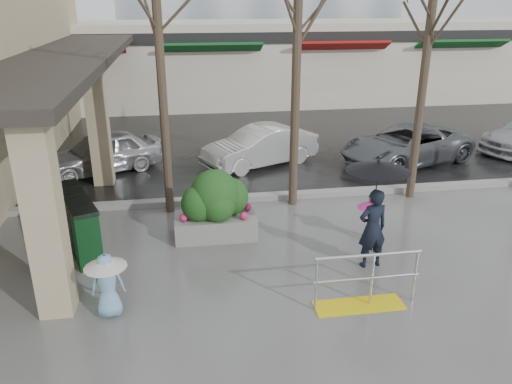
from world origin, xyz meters
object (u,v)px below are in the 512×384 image
object	(u,v)px
tree_mideast	(432,8)
car_b	(260,146)
woman	(375,204)
news_boxes	(78,222)
car_a	(101,153)
child_pink	(371,214)
handrail	(364,287)
car_c	(406,145)
planter	(215,205)
child_blue	(107,279)

from	to	relation	value
tree_mideast	car_b	world-z (taller)	tree_mideast
woman	news_boxes	size ratio (longest dim) A/B	1.01
woman	car_a	distance (m)	9.24
woman	child_pink	bearing A→B (deg)	-118.51
handrail	car_c	xyz separation A→B (m)	(4.28, 7.63, 0.25)
woman	car_c	distance (m)	7.29
woman	car_a	bearing A→B (deg)	-56.51
tree_mideast	car_c	world-z (taller)	tree_mideast
child_pink	tree_mideast	bearing A→B (deg)	-147.42
car_a	child_pink	bearing A→B (deg)	23.27
planter	car_b	size ratio (longest dim) A/B	0.48
news_boxes	car_c	xyz separation A→B (m)	(9.54, 4.59, 0.01)
child_pink	car_b	world-z (taller)	car_b
car_b	car_a	bearing A→B (deg)	-115.83
news_boxes	car_c	world-z (taller)	car_c
news_boxes	car_a	world-z (taller)	car_a
woman	child_blue	distance (m)	5.13
handrail	tree_mideast	bearing A→B (deg)	56.81
planter	child_blue	bearing A→B (deg)	-126.49
handrail	child_pink	bearing A→B (deg)	66.56
woman	planter	world-z (taller)	woman
woman	child_pink	world-z (taller)	woman
tree_mideast	child_blue	xyz separation A→B (m)	(-7.50, -4.37, -4.16)
tree_mideast	news_boxes	bearing A→B (deg)	-168.12
car_b	tree_mideast	bearing A→B (deg)	22.31
planter	woman	bearing A→B (deg)	-31.86
child_pink	car_b	xyz separation A→B (m)	(-1.54, 5.70, 0.02)
woman	car_b	size ratio (longest dim) A/B	0.59
car_c	planter	bearing A→B (deg)	-75.93
woman	car_c	world-z (taller)	woman
handrail	planter	distance (m)	3.96
handrail	child_blue	xyz separation A→B (m)	(-4.36, 0.43, 0.32)
planter	car_c	size ratio (longest dim) A/B	0.40
news_boxes	car_b	bearing A→B (deg)	26.47
handrail	news_boxes	distance (m)	6.08
child_pink	child_blue	size ratio (longest dim) A/B	0.92
tree_mideast	car_b	bearing A→B (deg)	137.09
news_boxes	car_c	distance (m)	10.59
woman	car_a	size ratio (longest dim) A/B	0.61
planter	car_a	bearing A→B (deg)	121.69
child_pink	planter	world-z (taller)	planter
news_boxes	car_b	distance (m)	7.01
child_pink	car_b	bearing A→B (deg)	-90.69
car_b	child_pink	bearing A→B (deg)	-9.62
car_a	tree_mideast	bearing A→B (deg)	42.98
handrail	car_a	distance (m)	9.89
tree_mideast	car_b	distance (m)	6.50
planter	car_b	xyz separation A→B (m)	(1.84, 4.97, -0.13)
news_boxes	car_b	world-z (taller)	car_b
car_c	handrail	bearing A→B (deg)	-49.16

